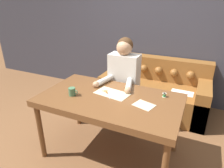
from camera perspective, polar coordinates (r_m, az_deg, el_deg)
name	(u,v)px	position (r m, az deg, el deg)	size (l,w,h in m)	color
ground_plane	(110,155)	(2.59, -0.63, -19.72)	(16.00, 16.00, 0.00)	brown
wall_back	(155,27)	(3.64, 12.05, 15.51)	(8.00, 0.06, 2.60)	#383842
dining_table	(110,103)	(2.21, -0.62, -5.49)	(1.53, 0.88, 0.77)	brown
couch	(155,92)	(3.47, 12.13, -2.16)	(1.68, 0.86, 0.83)	brown
person	(124,85)	(2.74, 3.32, -0.43)	(0.49, 0.60, 1.32)	#33281E
pattern_paper_main	(112,93)	(2.26, 0.02, -2.70)	(0.41, 0.28, 0.00)	beige
pattern_paper_offcut	(144,105)	(2.05, 9.13, -5.98)	(0.24, 0.21, 0.00)	beige
scissors	(107,93)	(2.28, -1.53, -2.47)	(0.20, 0.19, 0.01)	silver
mug	(72,92)	(2.25, -11.31, -2.16)	(0.11, 0.08, 0.09)	#47704C
thread_spool	(164,95)	(2.25, 14.72, -3.06)	(0.04, 0.04, 0.05)	#338C4C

